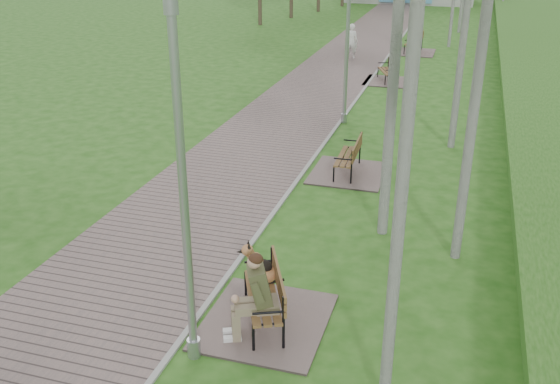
# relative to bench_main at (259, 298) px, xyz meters

# --- Properties ---
(walkway) EXTENTS (3.50, 67.00, 0.04)m
(walkway) POSITION_rel_bench_main_xyz_m (-2.76, 15.18, -0.46)
(walkway) COLOR #715F5B
(walkway) RESTS_ON ground
(kerb) EXTENTS (0.10, 67.00, 0.05)m
(kerb) POSITION_rel_bench_main_xyz_m (-1.01, 15.18, -0.45)
(kerb) COLOR #999993
(kerb) RESTS_ON ground
(bench_main) EXTENTS (1.95, 2.16, 1.70)m
(bench_main) POSITION_rel_bench_main_xyz_m (0.00, 0.00, 0.00)
(bench_main) COLOR #715F5B
(bench_main) RESTS_ON ground
(bench_second) EXTENTS (1.85, 2.06, 1.14)m
(bench_second) POSITION_rel_bench_main_xyz_m (0.07, 6.81, -0.27)
(bench_second) COLOR #715F5B
(bench_second) RESTS_ON ground
(bench_third) EXTENTS (1.76, 1.96, 1.08)m
(bench_third) POSITION_rel_bench_main_xyz_m (-0.37, 17.05, -0.28)
(bench_third) COLOR #715F5B
(bench_third) RESTS_ON ground
(bench_far) EXTENTS (2.00, 2.22, 1.23)m
(bench_far) POSITION_rel_bench_main_xyz_m (0.02, 23.47, -0.25)
(bench_far) COLOR #715F5B
(bench_far) RESTS_ON ground
(lamp_post_near) EXTENTS (0.20, 0.20, 5.22)m
(lamp_post_near) POSITION_rel_bench_main_xyz_m (-0.66, -1.07, 1.96)
(lamp_post_near) COLOR #9EA0A6
(lamp_post_near) RESTS_ON ground
(lamp_post_second) EXTENTS (0.20, 0.20, 5.06)m
(lamp_post_second) POSITION_rel_bench_main_xyz_m (-0.90, 11.14, 1.88)
(lamp_post_second) COLOR #9EA0A6
(lamp_post_second) RESTS_ON ground
(pedestrian_near) EXTENTS (0.61, 0.42, 1.61)m
(pedestrian_near) POSITION_rel_bench_main_xyz_m (-2.63, 21.19, 0.33)
(pedestrian_near) COLOR white
(pedestrian_near) RESTS_ON ground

